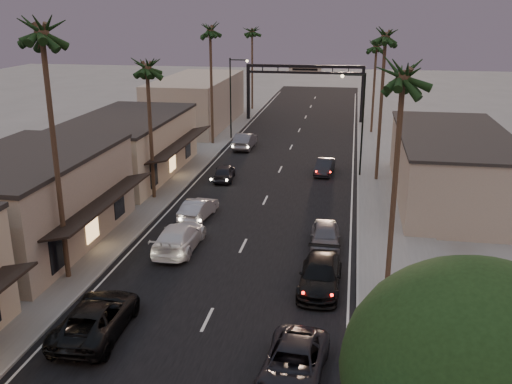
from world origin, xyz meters
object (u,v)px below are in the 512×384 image
at_px(palm_lb, 41,24).
at_px(palm_far, 252,29).
at_px(streetlight_right, 360,116).
at_px(oncoming_pickup, 97,317).
at_px(curbside_near, 293,364).
at_px(curbside_black, 320,275).
at_px(palm_rb, 386,31).
at_px(streetlight_left, 233,92).
at_px(palm_ra, 404,68).
at_px(palm_rc, 377,42).
at_px(palm_lc, 147,61).
at_px(arch, 305,79).
at_px(oncoming_silver, 198,208).
at_px(palm_ld, 210,26).

distance_m(palm_lb, palm_far, 56.03).
distance_m(streetlight_right, oncoming_pickup, 30.59).
height_order(curbside_near, curbside_black, curbside_black).
height_order(streetlight_right, palm_rb, palm_rb).
relative_size(streetlight_left, palm_ra, 0.68).
xyz_separation_m(streetlight_left, curbside_black, (12.00, -34.88, -4.57)).
xyz_separation_m(palm_lb, palm_ra, (17.20, 2.00, -1.94)).
bearing_deg(palm_far, curbside_black, -76.30).
bearing_deg(palm_rb, palm_rc, 90.00).
bearing_deg(palm_rc, palm_lc, -121.56).
bearing_deg(curbside_near, palm_lc, 126.37).
relative_size(palm_ra, palm_rb, 0.93).
distance_m(palm_far, curbside_black, 57.49).
relative_size(streetlight_left, oncoming_pickup, 1.57).
xyz_separation_m(arch, palm_lc, (-8.60, -34.00, 4.94)).
bearing_deg(palm_ra, streetlight_left, 114.54).
bearing_deg(palm_ra, streetlight_right, 94.57).
distance_m(palm_rb, oncoming_silver, 20.80).
xyz_separation_m(palm_ra, palm_rb, (0.00, 20.00, 0.97)).
xyz_separation_m(palm_lc, palm_far, (0.30, 42.00, 0.97)).
bearing_deg(streetlight_right, palm_lc, -149.89).
height_order(oncoming_pickup, curbside_black, oncoming_pickup).
height_order(streetlight_left, oncoming_pickup, streetlight_left).
distance_m(palm_rc, oncoming_pickup, 49.74).
bearing_deg(palm_ra, arch, 100.59).
bearing_deg(curbside_near, palm_ld, 112.47).
relative_size(oncoming_pickup, oncoming_silver, 1.33).
distance_m(palm_lb, curbside_near, 19.50).
distance_m(palm_rb, palm_rc, 20.09).
bearing_deg(oncoming_silver, palm_rb, -130.90).
relative_size(palm_ld, palm_rc, 1.16).
distance_m(arch, streetlight_left, 13.85).
bearing_deg(curbside_near, palm_ra, 69.66).
bearing_deg(streetlight_left, palm_ra, -65.46).
relative_size(palm_rb, oncoming_silver, 3.27).
bearing_deg(palm_ra, palm_rc, 90.00).
distance_m(streetlight_right, palm_rb, 7.35).
height_order(oncoming_silver, curbside_near, curbside_near).
height_order(palm_ra, oncoming_silver, palm_ra).
xyz_separation_m(palm_lc, palm_ra, (17.20, -12.00, 0.97)).
relative_size(palm_lc, oncoming_pickup, 2.12).
bearing_deg(streetlight_right, curbside_near, -94.59).
bearing_deg(oncoming_pickup, palm_ld, -86.13).
bearing_deg(palm_lb, curbside_near, -27.78).
bearing_deg(palm_far, palm_rc, -39.64).
relative_size(palm_ld, palm_ra, 1.08).
bearing_deg(streetlight_right, palm_rc, 84.95).
relative_size(palm_ld, oncoming_pickup, 2.47).
height_order(palm_lc, palm_rc, same).
height_order(oncoming_silver, curbside_black, curbside_black).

